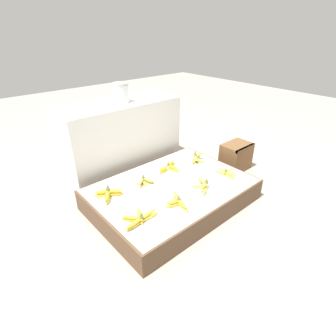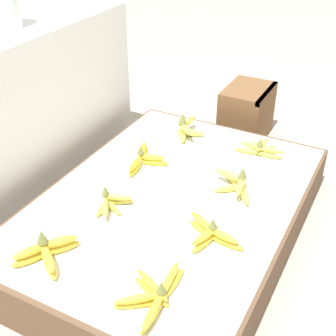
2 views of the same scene
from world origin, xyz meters
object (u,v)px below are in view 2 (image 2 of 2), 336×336
Objects in this scene: banana_bunch_front_left at (154,295)px; banana_bunch_middle_midright at (144,158)px; wooden_crate at (247,112)px; glass_jar at (1,4)px; banana_bunch_middle_left at (46,252)px; banana_bunch_middle_midleft at (111,203)px; foam_tray_white at (54,7)px; banana_bunch_front_right at (261,149)px; banana_bunch_middle_right at (185,128)px; banana_bunch_front_midright at (237,184)px; banana_bunch_front_midleft at (211,234)px.

banana_bunch_front_left is 0.74m from banana_bunch_middle_midright.
wooden_crate is at bearing 8.84° from banana_bunch_front_left.
wooden_crate is 1.30m from glass_jar.
banana_bunch_middle_left is 0.32m from banana_bunch_middle_midleft.
banana_bunch_middle_left is 0.97× the size of foam_tray_white.
banana_bunch_front_right is 1.06× the size of banana_bunch_middle_right.
banana_bunch_front_right is at bearing -29.72° from banana_bunch_middle_midleft.
wooden_crate is 0.50m from banana_bunch_front_right.
banana_bunch_middle_right is at bearing 50.04° from banana_bunch_front_midright.
banana_bunch_front_midleft is 0.53m from banana_bunch_middle_midright.
banana_bunch_middle_midright is (-0.31, 0.40, 0.00)m from banana_bunch_front_right.
banana_bunch_middle_right is at bearing 89.66° from banana_bunch_front_right.
foam_tray_white reaches higher than wooden_crate.
wooden_crate is 1.08× the size of banana_bunch_front_left.
wooden_crate is 1.10m from banana_bunch_front_midleft.
wooden_crate reaches higher than banana_bunch_front_left.
banana_bunch_front_left is 1.21× the size of banana_bunch_front_midleft.
banana_bunch_front_midleft is at bearing -166.74° from wooden_crate.
banana_bunch_middle_midright is (0.32, 0.05, 0.00)m from banana_bunch_middle_midleft.
banana_bunch_front_left and banana_bunch_front_right have the same top height.
wooden_crate is 1.21× the size of banana_bunch_middle_midright.
banana_bunch_middle_midleft is at bearing -179.52° from banana_bunch_middle_right.
banana_bunch_middle_midleft is (0.32, -0.03, -0.01)m from banana_bunch_middle_left.
banana_bunch_middle_right is at bearing -1.29° from banana_bunch_middle_left.
banana_bunch_front_left is 1.37× the size of banana_bunch_middle_right.
banana_bunch_middle_right is at bearing -78.92° from foam_tray_white.
banana_bunch_front_left is at bearing 173.43° from banana_bunch_front_midleft.
glass_jar is at bearing 125.85° from banana_bunch_middle_right.
banana_bunch_middle_left is (-0.64, 0.39, 0.00)m from banana_bunch_front_midright.
banana_bunch_middle_right reaches higher than banana_bunch_front_midright.
glass_jar reaches higher than banana_bunch_front_midleft.
banana_bunch_front_midright is 0.93× the size of foam_tray_white.
glass_jar is at bearing -178.27° from foam_tray_white.
banana_bunch_middle_left is 0.63m from banana_bunch_middle_midright.
banana_bunch_middle_right is (0.31, -0.04, 0.01)m from banana_bunch_middle_midright.
banana_bunch_front_midright is (-0.75, -0.22, 0.07)m from wooden_crate.
banana_bunch_middle_midleft is 0.83× the size of banana_bunch_middle_right.
banana_bunch_front_right is at bearing -66.13° from glass_jar.
banana_bunch_middle_midright is (0.31, 0.43, 0.00)m from banana_bunch_front_midleft.
banana_bunch_middle_midleft is 0.68× the size of banana_bunch_middle_midright.
banana_bunch_middle_midright is 1.42× the size of glass_jar.
banana_bunch_front_midleft is 1.12× the size of banana_bunch_middle_left.
glass_jar is at bearing 101.46° from banana_bunch_middle_midright.
banana_bunch_middle_right reaches higher than banana_bunch_middle_left.
banana_bunch_front_midleft is 0.39m from banana_bunch_middle_midleft.
banana_bunch_front_left is 1.12× the size of banana_bunch_middle_midright.
banana_bunch_front_midleft is 1.15m from glass_jar.
foam_tray_white reaches higher than banana_bunch_front_left.
banana_bunch_front_midleft is at bearing -175.04° from banana_bunch_front_midright.
foam_tray_white is at bearing 70.43° from banana_bunch_middle_midright.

